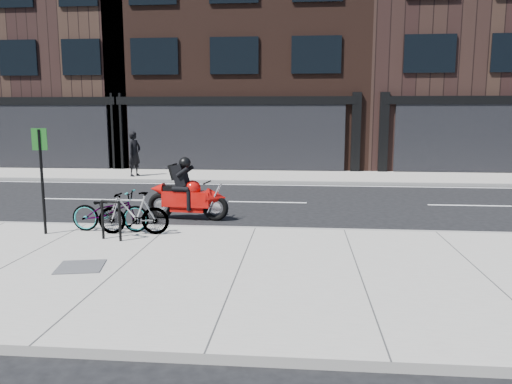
# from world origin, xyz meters

# --- Properties ---
(ground) EXTENTS (120.00, 120.00, 0.00)m
(ground) POSITION_xyz_m (0.00, 0.00, 0.00)
(ground) COLOR black
(ground) RESTS_ON ground
(sidewalk_near) EXTENTS (60.00, 6.00, 0.13)m
(sidewalk_near) POSITION_xyz_m (0.00, -5.00, 0.07)
(sidewalk_near) COLOR gray
(sidewalk_near) RESTS_ON ground
(sidewalk_far) EXTENTS (60.00, 3.50, 0.13)m
(sidewalk_far) POSITION_xyz_m (0.00, 7.75, 0.07)
(sidewalk_far) COLOR gray
(sidewalk_far) RESTS_ON ground
(building_midwest) EXTENTS (10.00, 10.00, 12.00)m
(building_midwest) POSITION_xyz_m (-12.00, 14.50, 6.00)
(building_midwest) COLOR black
(building_midwest) RESTS_ON ground
(building_center) EXTENTS (12.00, 10.00, 14.50)m
(building_center) POSITION_xyz_m (-2.00, 14.50, 7.25)
(building_center) COLOR black
(building_center) RESTS_ON ground
(building_mideast) EXTENTS (12.00, 10.00, 12.50)m
(building_mideast) POSITION_xyz_m (10.00, 14.50, 6.25)
(building_mideast) COLOR black
(building_mideast) RESTS_ON ground
(bike_rack) EXTENTS (0.47, 0.20, 0.83)m
(bike_rack) POSITION_xyz_m (-2.85, -3.33, 0.62)
(bike_rack) COLOR black
(bike_rack) RESTS_ON sidewalk_near
(bicycle_front) EXTENTS (1.73, 0.60, 0.91)m
(bicycle_front) POSITION_xyz_m (-3.15, -2.60, 0.58)
(bicycle_front) COLOR gray
(bicycle_front) RESTS_ON sidewalk_near
(bicycle_rear) EXTENTS (1.56, 0.49, 0.93)m
(bicycle_rear) POSITION_xyz_m (-2.55, -2.82, 0.59)
(bicycle_rear) COLOR gray
(bicycle_rear) RESTS_ON sidewalk_near
(motorcycle) EXTENTS (2.17, 0.67, 1.62)m
(motorcycle) POSITION_xyz_m (-1.78, -0.65, 0.66)
(motorcycle) COLOR black
(motorcycle) RESTS_ON ground
(pedestrian) EXTENTS (0.65, 0.78, 1.84)m
(pedestrian) POSITION_xyz_m (-5.82, 6.90, 1.05)
(pedestrian) COLOR black
(pedestrian) RESTS_ON sidewalk_far
(utility_grate) EXTENTS (0.89, 0.89, 0.02)m
(utility_grate) POSITION_xyz_m (-2.69, -5.16, 0.14)
(utility_grate) COLOR #444446
(utility_grate) RESTS_ON sidewalk_near
(sign_post) EXTENTS (0.30, 0.09, 2.27)m
(sign_post) POSITION_xyz_m (-4.47, -2.96, 1.49)
(sign_post) COLOR black
(sign_post) RESTS_ON sidewalk_near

